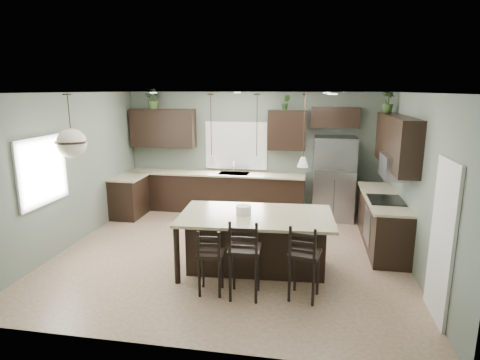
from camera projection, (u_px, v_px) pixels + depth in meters
name	position (u px, v px, depth m)	size (l,w,h in m)	color
ground	(231.00, 253.00, 7.16)	(6.00, 6.00, 0.00)	#9E8466
pantry_door	(442.00, 241.00, 4.94)	(0.04, 0.82, 2.04)	white
window_back	(236.00, 146.00, 9.51)	(1.35, 0.02, 1.00)	white
window_left	(42.00, 171.00, 6.55)	(0.02, 1.10, 1.00)	white
left_return_cabs	(129.00, 197.00, 9.15)	(0.60, 0.90, 0.90)	black
left_return_countertop	(129.00, 177.00, 9.04)	(0.66, 0.96, 0.04)	beige
back_lower_cabs	(216.00, 193.00, 9.56)	(4.20, 0.60, 0.90)	black
back_countertop	(215.00, 173.00, 9.43)	(4.20, 0.66, 0.04)	beige
sink_inset	(234.00, 173.00, 9.35)	(0.70, 0.45, 0.01)	gray
faucet	(234.00, 168.00, 9.29)	(0.02, 0.02, 0.28)	silver
back_upper_left	(163.00, 128.00, 9.57)	(1.55, 0.34, 0.90)	black
back_upper_right	(287.00, 130.00, 9.07)	(0.85, 0.34, 0.90)	black
fridge_header	(335.00, 117.00, 8.83)	(1.05, 0.34, 0.45)	black
right_lower_cabs	(382.00, 222.00, 7.45)	(0.60, 2.35, 0.90)	black
right_countertop	(383.00, 197.00, 7.35)	(0.66, 2.35, 0.04)	beige
cooktop	(386.00, 200.00, 7.08)	(0.58, 0.75, 0.02)	black
wall_oven_front	(367.00, 226.00, 7.23)	(0.01, 0.72, 0.60)	gray
right_upper_cabs	(396.00, 142.00, 7.09)	(0.34, 2.35, 0.90)	black
microwave	(394.00, 166.00, 6.93)	(0.40, 0.75, 0.40)	gray
refrigerator	(334.00, 178.00, 8.88)	(0.90, 0.74, 1.85)	gray
kitchen_island	(256.00, 242.00, 6.42)	(2.40, 1.36, 0.92)	black
serving_dish	(244.00, 210.00, 6.32)	(0.24, 0.24, 0.14)	silver
bar_stool_left	(211.00, 261.00, 5.65)	(0.36, 0.36, 0.98)	black
bar_stool_center	(245.00, 258.00, 5.53)	(0.43, 0.43, 1.17)	black
bar_stool_right	(304.00, 262.00, 5.48)	(0.41, 0.41, 1.10)	black
pendant_left	(211.00, 130.00, 6.10)	(0.17, 0.17, 1.10)	white
pendant_center	(257.00, 130.00, 6.02)	(0.17, 0.17, 1.10)	white
pendant_right	(304.00, 131.00, 5.94)	(0.17, 0.17, 1.10)	silver
chandelier	(70.00, 126.00, 6.06)	(0.49, 0.49, 0.97)	beige
plant_back_left	(154.00, 99.00, 9.42)	(0.42, 0.37, 0.47)	#395927
plant_back_right	(286.00, 102.00, 8.91)	(0.19, 0.15, 0.34)	#2E5525
plant_right_wall	(388.00, 102.00, 7.86)	(0.23, 0.23, 0.42)	#2E491F
room_shell	(230.00, 159.00, 6.78)	(6.00, 6.00, 6.00)	slate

